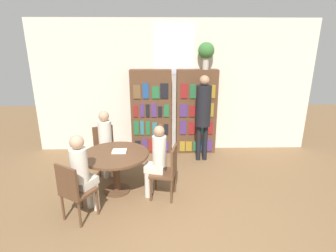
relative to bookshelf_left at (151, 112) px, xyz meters
name	(u,v)px	position (x,y,z in m)	size (l,w,h in m)	color
ground_plane	(184,249)	(0.52, -3.15, -0.96)	(16.00, 16.00, 0.00)	brown
wall_back	(174,87)	(0.52, 0.19, 0.54)	(6.40, 0.07, 3.00)	beige
bookshelf_left	(151,112)	(0.00, 0.00, 0.00)	(0.91, 0.34, 1.93)	brown
bookshelf_right	(196,112)	(1.03, 0.00, 0.00)	(0.91, 0.34, 1.93)	brown
flower_vase	(206,52)	(1.20, 0.00, 1.34)	(0.35, 0.35, 0.57)	#B7AD9E
reading_table	(116,160)	(-0.55, -1.77, -0.38)	(1.13, 1.13, 0.71)	brown
chair_near_camera	(74,189)	(-1.01, -2.54, -0.45)	(0.55, 0.55, 0.90)	brown
chair_left_side	(105,147)	(-0.90, -0.94, -0.45)	(0.53, 0.53, 0.90)	brown
chair_far_side	(168,169)	(0.33, -1.97, -0.45)	(0.48, 0.48, 0.90)	brown
seated_reader_left	(106,139)	(-0.83, -1.11, -0.24)	(0.36, 0.40, 1.27)	beige
seated_reader_right	(156,158)	(0.15, -1.93, -0.27)	(0.37, 0.29, 1.25)	beige
seated_reader_back	(82,170)	(-0.91, -2.39, -0.24)	(0.37, 0.40, 1.27)	beige
librarian_standing	(203,109)	(1.11, -0.50, 0.19)	(0.32, 0.59, 1.86)	black
open_book_on_table	(119,151)	(-0.48, -1.71, -0.23)	(0.24, 0.18, 0.03)	silver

